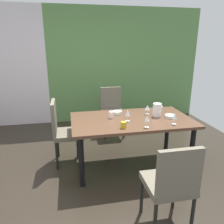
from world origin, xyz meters
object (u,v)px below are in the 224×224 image
object	(u,v)px
cup_near_shelf	(160,109)
pitcher_corner	(157,110)
wine_glass_east	(128,113)
wine_glass_right	(147,108)
wine_glass_near_window	(147,119)
cup_south	(123,125)
dining_table	(132,124)
serving_bowl_west	(170,116)
wine_glass_front	(175,116)
chair_left_far	(63,129)
chair_head_far	(112,108)
chair_head_near	(171,182)
cup_left	(112,115)
serving_bowl_center	(117,113)

from	to	relation	value
cup_near_shelf	pitcher_corner	size ratio (longest dim) A/B	0.41
wine_glass_east	pitcher_corner	world-z (taller)	pitcher_corner
wine_glass_right	pitcher_corner	distance (m)	0.16
wine_glass_right	pitcher_corner	bearing A→B (deg)	-44.18
wine_glass_near_window	cup_south	world-z (taller)	wine_glass_near_window
dining_table	serving_bowl_west	size ratio (longest dim) A/B	11.15
wine_glass_front	serving_bowl_west	world-z (taller)	wine_glass_front
chair_left_far	wine_glass_east	xyz separation A→B (m)	(0.91, -0.37, 0.31)
wine_glass_front	serving_bowl_west	xyz separation A→B (m)	(0.08, 0.27, -0.09)
chair_head_far	cup_near_shelf	size ratio (longest dim) A/B	11.72
chair_head_near	pitcher_corner	bearing A→B (deg)	73.75
chair_left_far	wine_glass_right	xyz separation A→B (m)	(1.29, -0.12, 0.30)
wine_glass_front	pitcher_corner	xyz separation A→B (m)	(-0.09, 0.38, -0.02)
chair_head_near	cup_left	size ratio (longest dim) A/B	9.58
wine_glass_front	cup_left	bearing A→B (deg)	151.29
serving_bowl_west	cup_near_shelf	size ratio (longest dim) A/B	1.92
wine_glass_right	cup_south	bearing A→B (deg)	-135.92
serving_bowl_west	cup_south	xyz separation A→B (m)	(-0.78, -0.26, 0.02)
dining_table	chair_head_far	xyz separation A→B (m)	(-0.04, 1.27, -0.12)
chair_left_far	cup_south	distance (m)	1.02
chair_head_near	cup_south	distance (m)	1.00
serving_bowl_center	wine_glass_near_window	bearing A→B (deg)	-67.82
wine_glass_east	serving_bowl_west	distance (m)	0.67
chair_head_far	chair_left_far	bearing A→B (deg)	46.18
cup_near_shelf	serving_bowl_center	bearing A→B (deg)	-178.99
dining_table	cup_left	bearing A→B (deg)	161.44
dining_table	chair_head_far	world-z (taller)	chair_head_far
chair_left_far	chair_head_far	bearing A→B (deg)	136.18
wine_glass_east	wine_glass_front	xyz separation A→B (m)	(0.59, -0.24, -0.00)
chair_head_near	pitcher_corner	distance (m)	1.41
chair_head_far	serving_bowl_west	xyz separation A→B (m)	(0.62, -1.33, 0.22)
dining_table	wine_glass_near_window	xyz separation A→B (m)	(0.10, -0.37, 0.20)
dining_table	wine_glass_east	distance (m)	0.24
wine_glass_right	serving_bowl_center	bearing A→B (deg)	167.76
chair_head_far	pitcher_corner	xyz separation A→B (m)	(0.45, -1.22, 0.30)
dining_table	serving_bowl_center	bearing A→B (deg)	121.98
chair_head_near	chair_head_far	distance (m)	2.54
chair_left_far	dining_table	bearing A→B (deg)	74.60
pitcher_corner	wine_glass_east	bearing A→B (deg)	-164.59
dining_table	cup_left	size ratio (longest dim) A/B	17.64
wine_glass_front	cup_south	bearing A→B (deg)	179.41
wine_glass_right	wine_glass_near_window	bearing A→B (deg)	-110.43
serving_bowl_west	cup_left	size ratio (longest dim) A/B	1.58
wine_glass_front	serving_bowl_center	xyz separation A→B (m)	(-0.66, 0.59, -0.09)
chair_head_near	cup_south	xyz separation A→B (m)	(-0.23, 0.94, 0.25)
chair_left_far	wine_glass_east	world-z (taller)	chair_left_far
chair_head_far	cup_near_shelf	distance (m)	1.19
chair_left_far	chair_head_far	xyz separation A→B (m)	(0.96, 1.00, -0.01)
wine_glass_east	pitcher_corner	xyz separation A→B (m)	(0.50, 0.14, -0.02)
chair_head_near	chair_head_far	xyz separation A→B (m)	(-0.07, 2.54, 0.00)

